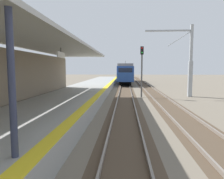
% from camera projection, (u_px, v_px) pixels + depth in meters
% --- Properties ---
extents(station_platform, '(5.00, 80.00, 0.91)m').
position_uv_depth(station_platform, '(67.00, 102.00, 15.79)').
color(station_platform, '#999993').
rests_on(station_platform, ground).
extents(station_building_with_canopy, '(4.85, 24.00, 4.43)m').
position_uv_depth(station_building_with_canopy, '(13.00, 74.00, 11.41)').
color(station_building_with_canopy, '#4C4C4C').
rests_on(station_building_with_canopy, ground).
extents(track_pair_nearest_platform, '(2.34, 120.00, 0.16)m').
position_uv_depth(track_pair_nearest_platform, '(125.00, 100.00, 19.53)').
color(track_pair_nearest_platform, '#4C3D2D').
rests_on(track_pair_nearest_platform, ground).
extents(track_pair_middle, '(2.34, 120.00, 0.16)m').
position_uv_depth(track_pair_middle, '(162.00, 100.00, 19.31)').
color(track_pair_middle, '#4C3D2D').
rests_on(track_pair_middle, ground).
extents(approaching_train, '(2.93, 19.60, 4.76)m').
position_uv_depth(approaching_train, '(125.00, 73.00, 43.39)').
color(approaching_train, navy).
rests_on(approaching_train, ground).
extents(rail_signal_post, '(0.32, 0.34, 5.20)m').
position_uv_depth(rail_signal_post, '(142.00, 66.00, 21.24)').
color(rail_signal_post, '#4C4C4C').
rests_on(rail_signal_post, ground).
extents(catenary_pylon_far_side, '(5.00, 0.40, 7.50)m').
position_uv_depth(catenary_pylon_far_side, '(188.00, 63.00, 21.78)').
color(catenary_pylon_far_side, '#9EA3A8').
rests_on(catenary_pylon_far_side, ground).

